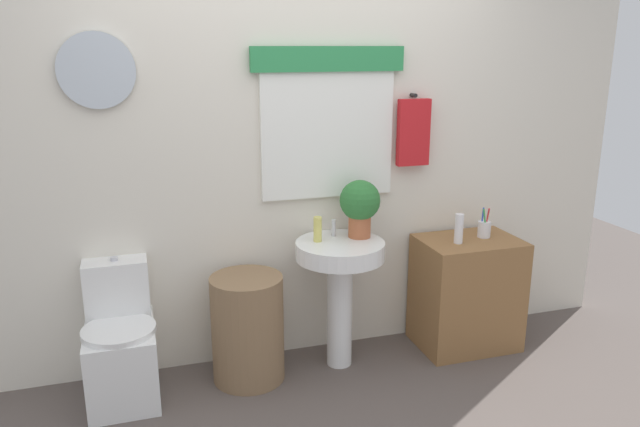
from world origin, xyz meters
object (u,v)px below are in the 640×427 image
object	(u,v)px
pedestal_sink	(340,273)
soap_bottle	(318,229)
toilet	(121,346)
wooden_cabinet	(466,293)
laundry_hamper	(248,328)
potted_plant	(360,204)
toothbrush_cup	(484,229)
lotion_bottle	(459,229)

from	to	relation	value
pedestal_sink	soap_bottle	bearing A→B (deg)	157.38
toilet	wooden_cabinet	bearing A→B (deg)	-0.86
laundry_hamper	soap_bottle	size ratio (longest dim) A/B	4.26
toilet	potted_plant	size ratio (longest dim) A/B	2.22
soap_bottle	toothbrush_cup	size ratio (longest dim) A/B	0.79
toilet	potted_plant	distance (m)	1.54
toothbrush_cup	laundry_hamper	bearing A→B (deg)	-179.24
soap_bottle	potted_plant	world-z (taller)	potted_plant
potted_plant	lotion_bottle	world-z (taller)	potted_plant
pedestal_sink	toothbrush_cup	xyz separation A→B (m)	(0.95, 0.02, 0.18)
wooden_cabinet	potted_plant	size ratio (longest dim) A/B	2.08
wooden_cabinet	soap_bottle	distance (m)	1.09
laundry_hamper	pedestal_sink	distance (m)	0.62
toilet	soap_bottle	world-z (taller)	soap_bottle
laundry_hamper	lotion_bottle	size ratio (longest dim) A/B	3.40
soap_bottle	lotion_bottle	distance (m)	0.87
wooden_cabinet	soap_bottle	bearing A→B (deg)	177.04
soap_bottle	toilet	bearing A→B (deg)	-179.05
soap_bottle	potted_plant	bearing A→B (deg)	2.20
toilet	laundry_hamper	size ratio (longest dim) A/B	1.22
wooden_cabinet	soap_bottle	world-z (taller)	soap_bottle
wooden_cabinet	lotion_bottle	bearing A→B (deg)	-159.46
laundry_hamper	lotion_bottle	bearing A→B (deg)	-1.77
pedestal_sink	wooden_cabinet	world-z (taller)	pedestal_sink
toilet	laundry_hamper	xyz separation A→B (m)	(0.69, -0.03, 0.02)
laundry_hamper	soap_bottle	xyz separation A→B (m)	(0.43, 0.05, 0.53)
wooden_cabinet	potted_plant	world-z (taller)	potted_plant
toilet	laundry_hamper	bearing A→B (deg)	-2.62
toothbrush_cup	lotion_bottle	bearing A→B (deg)	-164.28
toilet	pedestal_sink	xyz separation A→B (m)	(1.24, -0.03, 0.29)
lotion_bottle	potted_plant	bearing A→B (deg)	170.56
laundry_hamper	wooden_cabinet	distance (m)	1.40
laundry_hamper	toilet	bearing A→B (deg)	177.38
toilet	potted_plant	bearing A→B (deg)	1.18
laundry_hamper	pedestal_sink	bearing A→B (deg)	0.00
wooden_cabinet	pedestal_sink	bearing A→B (deg)	180.00
wooden_cabinet	toothbrush_cup	size ratio (longest dim) A/B	3.81
pedestal_sink	potted_plant	bearing A→B (deg)	23.20
toilet	wooden_cabinet	distance (m)	2.09
laundry_hamper	toothbrush_cup	distance (m)	1.57
wooden_cabinet	soap_bottle	xyz separation A→B (m)	(-0.97, 0.05, 0.49)
pedestal_sink	lotion_bottle	distance (m)	0.77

